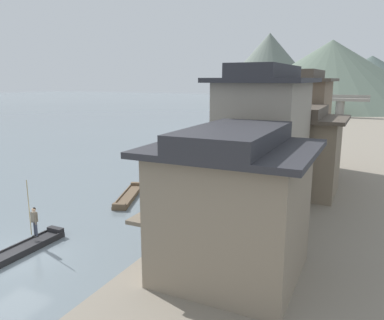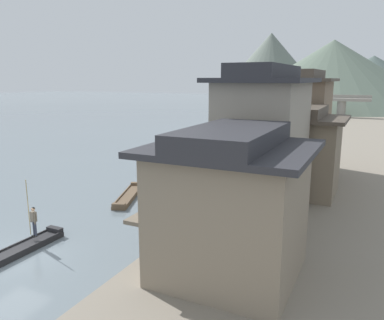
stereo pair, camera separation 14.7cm
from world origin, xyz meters
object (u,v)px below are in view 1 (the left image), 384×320
object	(u,v)px
house_waterfront_tall	(296,151)
mooring_post_dock_near	(155,243)
boat_midriver_upstream	(254,158)
house_waterfront_narrow	(302,123)
stone_bridge	(299,102)
boat_moored_nearest	(197,172)
boat_upstream_distant	(201,193)
boat_moored_third	(283,145)
boat_moored_second	(296,132)
boat_moored_far	(270,151)
boat_midriver_drifting	(129,196)
house_waterfront_second	(263,145)
house_waterfront_nearest	(232,204)
boat_foreground_poled	(17,251)
mooring_post_dock_mid	(219,195)
boatman_person	(34,218)

from	to	relation	value
house_waterfront_tall	mooring_post_dock_near	bearing A→B (deg)	-107.01
boat_midriver_upstream	mooring_post_dock_near	xyz separation A→B (m)	(2.61, -25.07, 0.92)
house_waterfront_narrow	stone_bridge	xyz separation A→B (m)	(-9.67, 54.04, -1.37)
boat_moored_nearest	boat_upstream_distant	size ratio (longest dim) A/B	1.07
boat_upstream_distant	boat_moored_third	bearing A→B (deg)	87.91
boat_moored_second	boat_upstream_distant	world-z (taller)	boat_moored_second
boat_moored_far	mooring_post_dock_near	bearing A→B (deg)	-86.10
boat_midriver_drifting	mooring_post_dock_near	xyz separation A→B (m)	(7.06, -7.94, 0.95)
boat_moored_far	house_waterfront_second	bearing A→B (deg)	-77.33
boat_moored_third	mooring_post_dock_near	bearing A→B (deg)	-87.43
boat_midriver_upstream	house_waterfront_nearest	world-z (taller)	house_waterfront_nearest
boat_midriver_drifting	mooring_post_dock_near	bearing A→B (deg)	-48.33
house_waterfront_tall	mooring_post_dock_near	distance (m)	13.70
boat_moored_far	boat_upstream_distant	distance (m)	19.22
boat_moored_second	house_waterfront_second	bearing A→B (deg)	-82.45
boat_moored_third	house_waterfront_narrow	distance (m)	16.98
boat_foreground_poled	mooring_post_dock_mid	xyz separation A→B (m)	(6.75, 10.28, 0.93)
boat_moored_nearest	mooring_post_dock_mid	world-z (taller)	mooring_post_dock_mid
boat_moored_second	stone_bridge	world-z (taller)	stone_bridge
boat_midriver_drifting	boatman_person	bearing A→B (deg)	-88.13
boat_moored_third	house_waterfront_second	size ratio (longest dim) A/B	0.57
boatman_person	boat_moored_far	xyz separation A→B (m)	(4.73, 30.89, -1.28)
boatman_person	boat_foreground_poled	bearing A→B (deg)	-89.11
mooring_post_dock_mid	house_waterfront_narrow	bearing A→B (deg)	74.22
mooring_post_dock_near	mooring_post_dock_mid	world-z (taller)	mooring_post_dock_near
boat_moored_second	mooring_post_dock_mid	distance (m)	40.01
boat_moored_second	boat_foreground_poled	bearing A→B (deg)	-95.06
house_waterfront_nearest	boat_foreground_poled	bearing A→B (deg)	-169.89
boat_moored_third	house_waterfront_nearest	distance (m)	35.74
boatman_person	mooring_post_dock_near	world-z (taller)	boatman_person
boat_moored_far	house_waterfront_nearest	xyz separation A→B (m)	(5.86, -30.21, 3.39)
boat_upstream_distant	boat_moored_second	bearing A→B (deg)	89.78
boat_moored_nearest	mooring_post_dock_near	world-z (taller)	mooring_post_dock_near
boat_moored_third	house_waterfront_nearest	xyz separation A→B (m)	(5.38, -35.16, 3.45)
boat_midriver_upstream	boat_upstream_distant	bearing A→B (deg)	-89.39
mooring_post_dock_near	stone_bridge	world-z (taller)	stone_bridge
boatman_person	boat_upstream_distant	world-z (taller)	boatman_person
boat_moored_second	mooring_post_dock_near	bearing A→B (deg)	-87.25
boatman_person	mooring_post_dock_near	bearing A→B (deg)	7.60
boat_upstream_distant	house_waterfront_nearest	bearing A→B (deg)	-60.33
boat_midriver_drifting	boat_midriver_upstream	size ratio (longest dim) A/B	1.21
boat_moored_second	house_waterfront_tall	xyz separation A→B (m)	(6.25, -35.22, 3.37)
house_waterfront_narrow	boatman_person	bearing A→B (deg)	-116.12
boat_midriver_drifting	mooring_post_dock_mid	xyz separation A→B (m)	(7.06, 0.24, 0.95)
boat_midriver_upstream	stone_bridge	distance (m)	48.59
house_waterfront_narrow	mooring_post_dock_mid	size ratio (longest dim) A/B	8.83
boat_moored_nearest	house_waterfront_tall	bearing A→B (deg)	-21.64
boat_midriver_drifting	stone_bridge	world-z (taller)	stone_bridge
house_waterfront_tall	stone_bridge	size ratio (longest dim) A/B	0.24
mooring_post_dock_mid	stone_bridge	distance (m)	65.58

